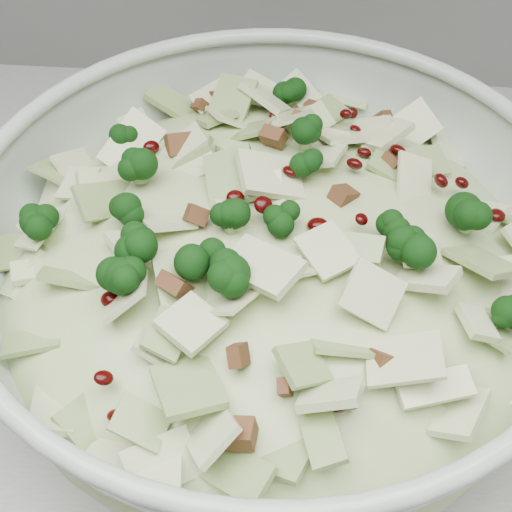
% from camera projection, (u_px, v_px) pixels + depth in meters
% --- Properties ---
extents(mixing_bowl, '(0.50, 0.50, 0.16)m').
position_uv_depth(mixing_bowl, '(272.00, 279.00, 0.50)').
color(mixing_bowl, '#A6B7A9').
rests_on(mixing_bowl, counter).
extents(salad, '(0.43, 0.43, 0.16)m').
position_uv_depth(salad, '(272.00, 254.00, 0.48)').
color(salad, '#ACBD81').
rests_on(salad, mixing_bowl).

